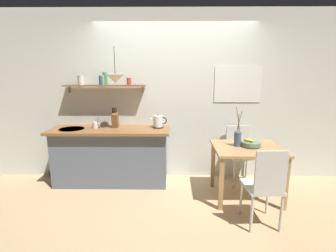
{
  "coord_description": "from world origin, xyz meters",
  "views": [
    {
      "loc": [
        -0.05,
        -3.6,
        1.81
      ],
      "look_at": [
        -0.1,
        0.25,
        0.95
      ],
      "focal_mm": 27.96,
      "sensor_mm": 36.0,
      "label": 1
    }
  ],
  "objects": [
    {
      "name": "twig_vase",
      "position": [
        0.87,
        -0.1,
        0.85
      ],
      "size": [
        0.1,
        0.1,
        0.55
      ],
      "color": "#475675",
      "rests_on": "dining_table"
    },
    {
      "name": "knife_block",
      "position": [
        -0.92,
        0.38,
        1.02
      ],
      "size": [
        0.09,
        0.16,
        0.31
      ],
      "color": "brown",
      "rests_on": "kitchen_counter"
    },
    {
      "name": "electric_kettle",
      "position": [
        -0.25,
        0.37,
        0.99
      ],
      "size": [
        0.25,
        0.17,
        0.21
      ],
      "color": "black",
      "rests_on": "kitchen_counter"
    },
    {
      "name": "dining_chair_near",
      "position": [
        1.0,
        -0.86,
        0.53
      ],
      "size": [
        0.41,
        0.45,
        0.96
      ],
      "color": "silver",
      "rests_on": "ground_plane"
    },
    {
      "name": "ground_plane",
      "position": [
        0.0,
        0.0,
        0.0
      ],
      "size": [
        14.0,
        14.0,
        0.0
      ],
      "primitive_type": "plane",
      "color": "tan"
    },
    {
      "name": "wall_shelf",
      "position": [
        -1.12,
        0.49,
        1.58
      ],
      "size": [
        1.27,
        0.2,
        0.33
      ],
      "color": "brown"
    },
    {
      "name": "dining_chair_far",
      "position": [
        1.05,
        0.42,
        0.51
      ],
      "size": [
        0.5,
        0.49,
        0.9
      ],
      "color": "silver",
      "rests_on": "ground_plane"
    },
    {
      "name": "kitchen_counter",
      "position": [
        -1.0,
        0.32,
        0.45
      ],
      "size": [
        1.83,
        0.63,
        0.9
      ],
      "color": "slate",
      "rests_on": "ground_plane"
    },
    {
      "name": "coffee_mug_by_sink",
      "position": [
        -1.23,
        0.34,
        0.94
      ],
      "size": [
        0.12,
        0.08,
        0.1
      ],
      "color": "white",
      "rests_on": "kitchen_counter"
    },
    {
      "name": "dining_table",
      "position": [
        1.0,
        -0.15,
        0.62
      ],
      "size": [
        0.92,
        0.78,
        0.74
      ],
      "color": "tan",
      "rests_on": "ground_plane"
    },
    {
      "name": "back_wall",
      "position": [
        0.2,
        0.65,
        1.35
      ],
      "size": [
        6.8,
        0.11,
        2.7
      ],
      "color": "silver",
      "rests_on": "ground_plane"
    },
    {
      "name": "pendant_lamp",
      "position": [
        -0.85,
        0.15,
        1.66
      ],
      "size": [
        0.26,
        0.26,
        0.51
      ],
      "color": "black"
    },
    {
      "name": "fruit_bowl",
      "position": [
        1.05,
        -0.11,
        0.79
      ],
      "size": [
        0.27,
        0.27,
        0.11
      ],
      "color": "slate",
      "rests_on": "dining_table"
    }
  ]
}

